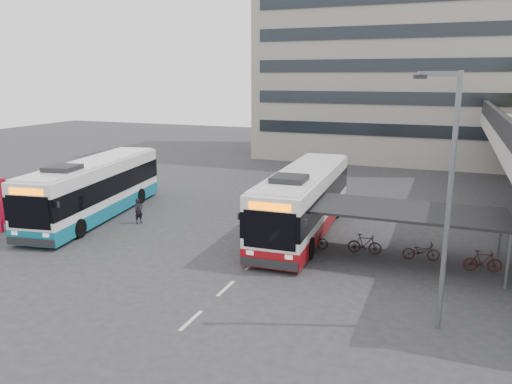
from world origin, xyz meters
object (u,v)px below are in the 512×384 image
(bus_main, at_px, (304,201))
(lamp_post, at_px, (447,189))
(bus_teal, at_px, (95,189))
(pedestrian, at_px, (139,211))

(bus_main, distance_m, lamp_post, 12.12)
(bus_main, bearing_deg, bus_teal, -175.12)
(bus_teal, relative_size, pedestrian, 8.60)
(bus_teal, xyz_separation_m, pedestrian, (3.38, -0.31, -1.00))
(bus_main, bearing_deg, pedestrian, -170.81)
(bus_teal, bearing_deg, pedestrian, -14.40)
(bus_teal, bearing_deg, lamp_post, -29.13)
(bus_teal, distance_m, pedestrian, 3.54)
(bus_teal, height_order, lamp_post, lamp_post)
(lamp_post, bearing_deg, bus_main, 107.27)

